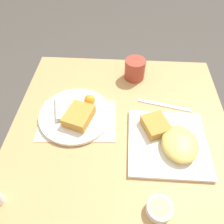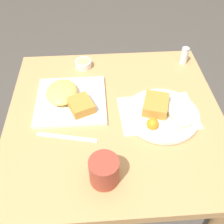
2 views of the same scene
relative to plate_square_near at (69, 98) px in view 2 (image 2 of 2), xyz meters
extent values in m
plane|color=#4C4742|center=(0.08, 0.18, -0.77)|extent=(8.00, 8.00, 0.00)
cube|color=tan|center=(0.08, 0.18, -0.04)|extent=(0.81, 0.82, 0.04)
cylinder|color=#9F7649|center=(-0.27, -0.17, -0.41)|extent=(0.05, 0.05, 0.71)
cylinder|color=#9F7649|center=(-0.27, 0.53, -0.41)|extent=(0.05, 0.05, 0.71)
cube|color=beige|center=(0.09, 0.34, -0.02)|extent=(0.22, 0.30, 0.00)
cube|color=white|center=(0.00, 0.01, -0.01)|extent=(0.27, 0.27, 0.01)
ellipsoid|color=#EAC660|center=(-0.02, -0.03, 0.01)|extent=(0.15, 0.12, 0.04)
cube|color=#C68938|center=(0.06, 0.05, 0.01)|extent=(0.12, 0.11, 0.04)
cylinder|color=white|center=(0.10, 0.35, -0.01)|extent=(0.28, 0.28, 0.01)
cube|color=#C68938|center=(0.08, 0.33, 0.02)|extent=(0.13, 0.12, 0.04)
cube|color=beige|center=(0.13, 0.40, 0.01)|extent=(0.14, 0.09, 0.02)
sphere|color=orange|center=(0.17, 0.30, 0.01)|extent=(0.04, 0.04, 0.04)
cylinder|color=white|center=(-0.23, 0.06, 0.00)|extent=(0.07, 0.07, 0.03)
cylinder|color=#D1B775|center=(-0.23, 0.06, 0.01)|extent=(0.06, 0.06, 0.00)
cylinder|color=white|center=(-0.23, 0.52, 0.01)|extent=(0.03, 0.03, 0.07)
cylinder|color=white|center=(-0.23, 0.52, 0.00)|extent=(0.03, 0.03, 0.04)
cylinder|color=silver|center=(-0.23, 0.52, 0.05)|extent=(0.03, 0.03, 0.01)
cube|color=silver|center=(0.18, 0.00, -0.02)|extent=(0.06, 0.22, 0.00)
cylinder|color=#9E3D2D|center=(0.35, 0.12, 0.03)|extent=(0.09, 0.09, 0.09)
camera|label=1|loc=(-0.43, 0.18, 0.64)|focal=35.00mm
camera|label=2|loc=(0.77, 0.12, 0.70)|focal=42.00mm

